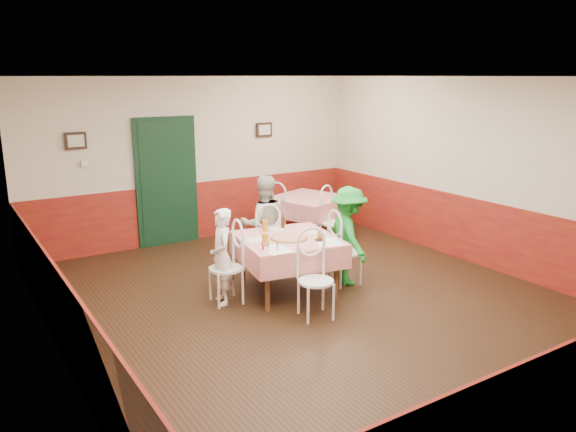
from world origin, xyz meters
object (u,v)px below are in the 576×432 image
glass_a (265,240)px  diner_right (349,236)px  chair_second_b (334,223)px  second_table (308,218)px  chair_near (316,281)px  glass_c (265,226)px  chair_second_a (272,220)px  main_table (288,266)px  glass_b (320,234)px  diner_left (222,257)px  wallet (320,240)px  chair_left (226,269)px  chair_far (265,243)px  chair_right (345,252)px  beer_bottle (283,222)px  diner_far (264,224)px  pizza (289,237)px

glass_a → diner_right: (1.32, 0.01, -0.16)m
chair_second_b → second_table: bearing=70.6°
chair_near → glass_c: 1.33m
second_table → chair_second_a: (-0.75, 0.00, 0.08)m
main_table → glass_b: (0.31, -0.27, 0.45)m
second_table → diner_left: 3.12m
second_table → chair_near: bearing=-123.0°
main_table → chair_near: 0.85m
chair_second_a → glass_b: size_ratio=7.13×
wallet → diner_left: (-1.15, 0.49, -0.16)m
chair_left → glass_c: 0.89m
second_table → chair_second_b: bearing=-90.0°
chair_far → chair_right: bearing=140.4°
chair_second_a → glass_b: chair_second_a is taller
diner_left → beer_bottle: bearing=117.7°
glass_a → glass_c: size_ratio=1.03×
chair_near → glass_b: size_ratio=7.13×
glass_c → second_table: bearing=40.7°
second_table → wallet: wallet is taller
wallet → diner_far: bearing=105.1°
chair_second_b → diner_far: bearing=171.9°
pizza → diner_left: (-0.87, 0.20, -0.16)m
pizza → diner_left: size_ratio=0.38×
chair_far → pizza: chair_far is taller
second_table → glass_c: (-1.75, -1.50, 0.46)m
chair_right → diner_left: (-1.73, 0.29, 0.16)m
chair_left → beer_bottle: beer_bottle is taller
chair_left → wallet: size_ratio=8.18×
beer_bottle → diner_left: size_ratio=0.16×
chair_second_a → wallet: size_ratio=8.18×
second_table → main_table: bearing=-130.6°
beer_bottle → glass_a: bearing=-137.2°
diner_left → diner_right: size_ratio=0.90×
chair_near → glass_a: size_ratio=5.80×
chair_left → glass_b: (1.15, -0.41, 0.37)m
pizza → wallet: size_ratio=4.24×
diner_right → pizza: bearing=98.5°
chair_second_a → pizza: chair_second_a is taller
second_table → glass_b: size_ratio=8.88×
glass_a → diner_far: bearing=60.9°
chair_far → beer_bottle: 0.60m
pizza → glass_a: bearing=-165.0°
chair_left → glass_b: size_ratio=7.13×
main_table → glass_a: (-0.43, -0.16, 0.46)m
chair_left → pizza: (0.83, -0.19, 0.33)m
second_table → chair_near: 3.31m
chair_near → diner_right: bearing=47.0°
wallet → main_table: bearing=137.8°
pizza → diner_far: (0.16, 0.94, -0.06)m
chair_second_a → diner_far: bearing=-55.2°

